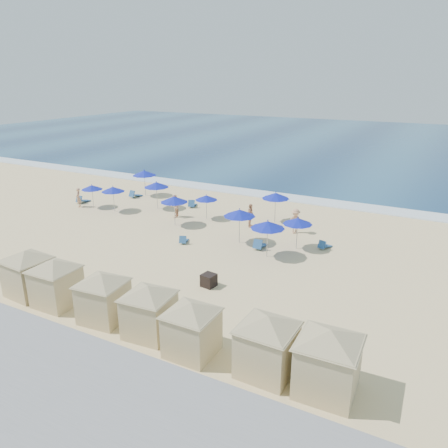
{
  "coord_description": "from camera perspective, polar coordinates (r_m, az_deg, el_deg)",
  "views": [
    {
      "loc": [
        16.17,
        -22.85,
        11.09
      ],
      "look_at": [
        2.35,
        3.0,
        1.09
      ],
      "focal_mm": 35.0,
      "sensor_mm": 36.0,
      "label": 1
    }
  ],
  "objects": [
    {
      "name": "trash_bin",
      "position": [
        24.32,
        -2.01,
        -7.35
      ],
      "size": [
        0.81,
        0.81,
        0.71
      ],
      "primitive_type": "cube",
      "rotation": [
        0.0,
        0.0,
        -0.15
      ],
      "color": "black",
      "rests_on": "ground"
    },
    {
      "name": "beach_chair_5",
      "position": [
        30.23,
        12.95,
        -2.74
      ],
      "size": [
        0.82,
        1.26,
        0.64
      ],
      "color": "#255389",
      "rests_on": "ground"
    },
    {
      "name": "umbrella_9",
      "position": [
        27.62,
        5.73,
        -0.1
      ],
      "size": [
        2.2,
        2.2,
        2.5
      ],
      "color": "#A5A8AD",
      "rests_on": "ground"
    },
    {
      "name": "beach_chair_1",
      "position": [
        42.78,
        -11.59,
        3.78
      ],
      "size": [
        0.74,
        1.4,
        0.74
      ],
      "color": "#255389",
      "rests_on": "ground"
    },
    {
      "name": "umbrella_6",
      "position": [
        29.85,
        2.04,
        1.46
      ],
      "size": [
        2.21,
        2.21,
        2.52
      ],
      "color": "#A5A8AD",
      "rests_on": "ground"
    },
    {
      "name": "beachgoer_0",
      "position": [
        40.72,
        -18.49,
        3.3
      ],
      "size": [
        0.68,
        0.75,
        1.72
      ],
      "primitive_type": "imported",
      "rotation": [
        0.0,
        0.0,
        5.27
      ],
      "color": "tan",
      "rests_on": "ground"
    },
    {
      "name": "cabana_1",
      "position": [
        23.57,
        -21.19,
        -6.43
      ],
      "size": [
        4.28,
        4.28,
        2.69
      ],
      "color": "#CCB98B",
      "rests_on": "ground"
    },
    {
      "name": "cabana_2",
      "position": [
        21.44,
        -15.57,
        -8.43
      ],
      "size": [
        4.19,
        4.19,
        2.64
      ],
      "color": "#CCB98B",
      "rests_on": "ground"
    },
    {
      "name": "beachgoer_2",
      "position": [
        33.44,
        3.45,
        1.1
      ],
      "size": [
        0.56,
        1.12,
        1.85
      ],
      "primitive_type": "imported",
      "rotation": [
        0.0,
        0.0,
        1.67
      ],
      "color": "tan",
      "rests_on": "ground"
    },
    {
      "name": "umbrella_5",
      "position": [
        33.69,
        -6.54,
        3.23
      ],
      "size": [
        2.12,
        2.12,
        2.41
      ],
      "color": "#A5A8AD",
      "rests_on": "ground"
    },
    {
      "name": "surf_line",
      "position": [
        43.06,
        5.11,
        3.89
      ],
      "size": [
        160.0,
        2.5,
        0.08
      ],
      "primitive_type": "cube",
      "color": "white",
      "rests_on": "ground"
    },
    {
      "name": "cabana_0",
      "position": [
        25.18,
        -24.33,
        -5.14
      ],
      "size": [
        4.37,
        4.37,
        2.75
      ],
      "color": "#CCB98B",
      "rests_on": "ground"
    },
    {
      "name": "umbrella_3",
      "position": [
        38.34,
        -8.83,
        5.1
      ],
      "size": [
        2.16,
        2.16,
        2.46
      ],
      "color": "#A5A8AD",
      "rests_on": "ground"
    },
    {
      "name": "cabana_5",
      "position": [
        17.33,
        5.68,
        -14.53
      ],
      "size": [
        4.41,
        4.41,
        2.77
      ],
      "color": "#CCB98B",
      "rests_on": "ground"
    },
    {
      "name": "beachgoer_3",
      "position": [
        32.54,
        9.31,
        0.39
      ],
      "size": [
        1.37,
        1.28,
        1.86
      ],
      "primitive_type": "imported",
      "rotation": [
        0.0,
        0.0,
        0.65
      ],
      "color": "tan",
      "rests_on": "ground"
    },
    {
      "name": "ocean",
      "position": [
        80.28,
        16.5,
        10.16
      ],
      "size": [
        160.0,
        80.0,
        0.06
      ],
      "primitive_type": "cube",
      "color": "navy",
      "rests_on": "ground"
    },
    {
      "name": "umbrella_0",
      "position": [
        39.98,
        -16.88,
        4.61
      ],
      "size": [
        1.84,
        1.84,
        2.1
      ],
      "color": "#A5A8AD",
      "rests_on": "ground"
    },
    {
      "name": "beach_chair_3",
      "position": [
        30.57,
        -5.29,
        -2.09
      ],
      "size": [
        0.86,
        1.21,
        0.61
      ],
      "color": "#255389",
      "rests_on": "ground"
    },
    {
      "name": "umbrella_2",
      "position": [
        38.25,
        -14.31,
        4.43
      ],
      "size": [
        1.98,
        1.98,
        2.25
      ],
      "color": "#A5A8AD",
      "rests_on": "ground"
    },
    {
      "name": "cabana_6",
      "position": [
        16.75,
        13.51,
        -16.09
      ],
      "size": [
        4.57,
        4.57,
        2.87
      ],
      "color": "#CCB98B",
      "rests_on": "ground"
    },
    {
      "name": "umbrella_4",
      "position": [
        35.13,
        -2.32,
        3.46
      ],
      "size": [
        1.81,
        1.81,
        2.06
      ],
      "color": "#A5A8AD",
      "rests_on": "ground"
    },
    {
      "name": "beachgoer_1",
      "position": [
        36.0,
        -6.46,
        2.33
      ],
      "size": [
        1.02,
        1.12,
        1.87
      ],
      "primitive_type": "imported",
      "rotation": [
        0.0,
        0.0,
        5.14
      ],
      "color": "tan",
      "rests_on": "ground"
    },
    {
      "name": "umbrella_8",
      "position": [
        29.26,
        9.61,
        0.38
      ],
      "size": [
        1.98,
        1.98,
        2.26
      ],
      "color": "#A5A8AD",
      "rests_on": "ground"
    },
    {
      "name": "cabana_3",
      "position": [
        19.85,
        -9.81,
        -10.28
      ],
      "size": [
        4.21,
        4.21,
        2.65
      ],
      "color": "#CCB98B",
      "rests_on": "ground"
    },
    {
      "name": "beach_chair_2",
      "position": [
        38.9,
        -4.18,
        2.61
      ],
      "size": [
        0.99,
        1.42,
        0.72
      ],
      "color": "#255389",
      "rests_on": "ground"
    },
    {
      "name": "beach_chair_0",
      "position": [
        42.11,
        -18.05,
        2.99
      ],
      "size": [
        0.6,
        1.36,
        0.75
      ],
      "color": "#255389",
      "rests_on": "ground"
    },
    {
      "name": "umbrella_7",
      "position": [
        34.48,
        6.77,
        3.69
      ],
      "size": [
        2.19,
        2.19,
        2.49
      ],
      "color": "#A5A8AD",
      "rests_on": "ground"
    },
    {
      "name": "ground",
      "position": [
        30.11,
        -6.66,
        -2.91
      ],
      "size": [
        160.0,
        160.0,
        0.0
      ],
      "primitive_type": "plane",
      "color": "beige",
      "rests_on": "ground"
    },
    {
      "name": "beach_chair_4",
      "position": [
        29.57,
        4.67,
        -2.71
      ],
      "size": [
        0.65,
        1.37,
        0.75
      ],
      "color": "#255389",
      "rests_on": "ground"
    },
    {
      "name": "cabana_4",
      "position": [
        18.41,
        -4.27,
        -12.63
      ],
      "size": [
        4.16,
        4.16,
        2.61
      ],
      "color": "#CCB98B",
      "rests_on": "ground"
    },
    {
      "name": "umbrella_1",
      "position": [
        42.74,
        -10.38,
        6.58
      ],
      "size": [
        2.27,
        2.27,
        2.58
      ],
      "color": "#A5A8AD",
      "rests_on": "ground"
    }
  ]
}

